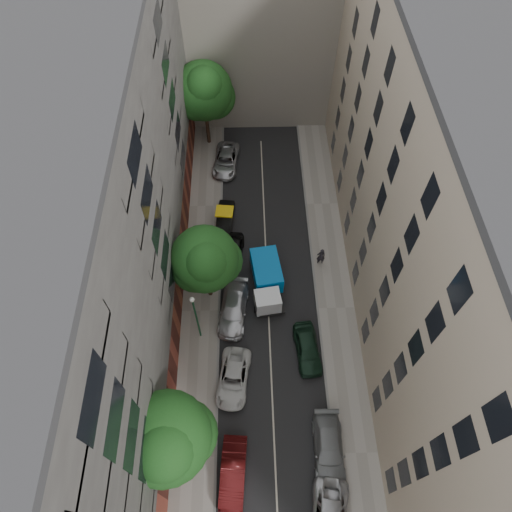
{
  "coord_description": "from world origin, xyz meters",
  "views": [
    {
      "loc": [
        -1.42,
        -16.79,
        33.27
      ],
      "look_at": [
        -0.97,
        1.32,
        6.0
      ],
      "focal_mm": 32.0,
      "sensor_mm": 36.0,
      "label": 1
    }
  ],
  "objects_px": {
    "car_left_1": "(233,472)",
    "lamp_post": "(195,314)",
    "car_left_2": "(233,378)",
    "tree_mid": "(206,261)",
    "car_left_4": "(234,251)",
    "car_right_2": "(308,349)",
    "pedestrian": "(321,256)",
    "tree_near": "(167,440)",
    "car_left_6": "(226,160)",
    "car_left_5": "(225,219)",
    "car_right_1": "(329,449)",
    "tree_far": "(205,93)",
    "tarp_truck": "(267,280)",
    "car_left_3": "(234,309)"
  },
  "relations": [
    {
      "from": "car_left_1",
      "to": "lamp_post",
      "type": "height_order",
      "value": "lamp_post"
    },
    {
      "from": "car_left_1",
      "to": "car_left_2",
      "type": "distance_m",
      "value": 6.28
    },
    {
      "from": "tree_mid",
      "to": "car_left_4",
      "type": "bearing_deg",
      "value": 64.96
    },
    {
      "from": "car_right_2",
      "to": "car_left_2",
      "type": "bearing_deg",
      "value": -164.82
    },
    {
      "from": "tree_mid",
      "to": "pedestrian",
      "type": "bearing_deg",
      "value": 17.57
    },
    {
      "from": "car_left_1",
      "to": "tree_mid",
      "type": "height_order",
      "value": "tree_mid"
    },
    {
      "from": "car_left_1",
      "to": "pedestrian",
      "type": "xyz_separation_m",
      "value": [
        7.41,
        16.47,
        0.38
      ]
    },
    {
      "from": "tree_near",
      "to": "pedestrian",
      "type": "bearing_deg",
      "value": 54.88
    },
    {
      "from": "car_left_6",
      "to": "tree_mid",
      "type": "height_order",
      "value": "tree_mid"
    },
    {
      "from": "car_left_1",
      "to": "car_left_6",
      "type": "distance_m",
      "value": 28.48
    },
    {
      "from": "car_left_5",
      "to": "car_right_2",
      "type": "xyz_separation_m",
      "value": [
        6.4,
        -12.69,
        0.08
      ]
    },
    {
      "from": "car_right_1",
      "to": "pedestrian",
      "type": "relative_size",
      "value": 2.53
    },
    {
      "from": "tree_far",
      "to": "tree_mid",
      "type": "bearing_deg",
      "value": -87.79
    },
    {
      "from": "car_right_2",
      "to": "car_left_6",
      "type": "bearing_deg",
      "value": 102.21
    },
    {
      "from": "tarp_truck",
      "to": "car_left_4",
      "type": "distance_m",
      "value": 4.39
    },
    {
      "from": "car_right_1",
      "to": "car_right_2",
      "type": "relative_size",
      "value": 1.13
    },
    {
      "from": "tarp_truck",
      "to": "tree_near",
      "type": "xyz_separation_m",
      "value": [
        -6.2,
        -13.13,
        4.72
      ]
    },
    {
      "from": "car_left_2",
      "to": "car_left_6",
      "type": "relative_size",
      "value": 0.94
    },
    {
      "from": "car_left_1",
      "to": "tree_near",
      "type": "bearing_deg",
      "value": 168.84
    },
    {
      "from": "car_left_3",
      "to": "car_right_1",
      "type": "relative_size",
      "value": 1.05
    },
    {
      "from": "car_left_2",
      "to": "car_left_6",
      "type": "xyz_separation_m",
      "value": [
        -0.8,
        22.19,
        0.04
      ]
    },
    {
      "from": "car_left_4",
      "to": "car_left_5",
      "type": "bearing_deg",
      "value": 109.75
    },
    {
      "from": "car_left_3",
      "to": "car_left_5",
      "type": "relative_size",
      "value": 1.28
    },
    {
      "from": "car_left_3",
      "to": "tree_near",
      "type": "bearing_deg",
      "value": -100.32
    },
    {
      "from": "car_right_2",
      "to": "lamp_post",
      "type": "xyz_separation_m",
      "value": [
        -8.18,
        1.55,
        3.17
      ]
    },
    {
      "from": "tarp_truck",
      "to": "tree_mid",
      "type": "distance_m",
      "value": 5.99
    },
    {
      "from": "tarp_truck",
      "to": "tree_mid",
      "type": "height_order",
      "value": "tree_mid"
    },
    {
      "from": "tree_near",
      "to": "car_right_1",
      "type": "bearing_deg",
      "value": 1.79
    },
    {
      "from": "car_left_1",
      "to": "car_left_4",
      "type": "bearing_deg",
      "value": 94.43
    },
    {
      "from": "car_left_5",
      "to": "lamp_post",
      "type": "relative_size",
      "value": 0.67
    },
    {
      "from": "car_left_5",
      "to": "car_right_2",
      "type": "bearing_deg",
      "value": -57.58
    },
    {
      "from": "car_right_1",
      "to": "tree_near",
      "type": "bearing_deg",
      "value": -176.81
    },
    {
      "from": "car_right_1",
      "to": "pedestrian",
      "type": "bearing_deg",
      "value": 87.62
    },
    {
      "from": "car_left_4",
      "to": "car_right_1",
      "type": "distance_m",
      "value": 17.42
    },
    {
      "from": "car_left_6",
      "to": "lamp_post",
      "type": "relative_size",
      "value": 0.83
    },
    {
      "from": "car_left_1",
      "to": "car_right_2",
      "type": "distance_m",
      "value": 10.09
    },
    {
      "from": "tarp_truck",
      "to": "lamp_post",
      "type": "xyz_separation_m",
      "value": [
        -5.29,
        -4.15,
        2.54
      ]
    },
    {
      "from": "car_left_2",
      "to": "car_left_5",
      "type": "bearing_deg",
      "value": 101.55
    },
    {
      "from": "tree_far",
      "to": "lamp_post",
      "type": "height_order",
      "value": "tree_far"
    },
    {
      "from": "car_left_1",
      "to": "tree_near",
      "type": "xyz_separation_m",
      "value": [
        -3.49,
        0.97,
        5.34
      ]
    },
    {
      "from": "car_left_6",
      "to": "tree_far",
      "type": "height_order",
      "value": "tree_far"
    },
    {
      "from": "car_left_4",
      "to": "car_right_2",
      "type": "distance_m",
      "value": 10.68
    },
    {
      "from": "car_left_1",
      "to": "tree_mid",
      "type": "distance_m",
      "value": 14.38
    },
    {
      "from": "car_left_5",
      "to": "lamp_post",
      "type": "distance_m",
      "value": 11.73
    },
    {
      "from": "car_left_2",
      "to": "car_left_4",
      "type": "distance_m",
      "value": 11.2
    },
    {
      "from": "tarp_truck",
      "to": "tree_near",
      "type": "bearing_deg",
      "value": -123.47
    },
    {
      "from": "car_left_1",
      "to": "pedestrian",
      "type": "bearing_deg",
      "value": 70.22
    },
    {
      "from": "car_right_2",
      "to": "lamp_post",
      "type": "relative_size",
      "value": 0.72
    },
    {
      "from": "car_right_1",
      "to": "lamp_post",
      "type": "height_order",
      "value": "lamp_post"
    },
    {
      "from": "car_left_5",
      "to": "car_left_6",
      "type": "distance_m",
      "value": 7.39
    }
  ]
}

